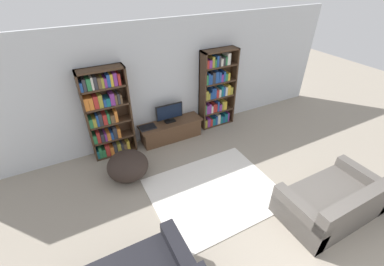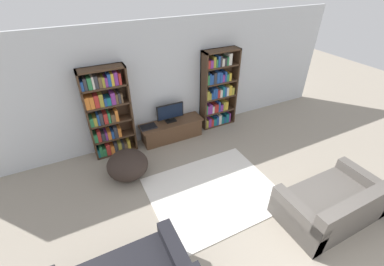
{
  "view_description": "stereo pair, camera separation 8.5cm",
  "coord_description": "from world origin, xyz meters",
  "views": [
    {
      "loc": [
        -1.96,
        -0.7,
        3.48
      ],
      "look_at": [
        -0.02,
        2.98,
        0.7
      ],
      "focal_mm": 24.0,
      "sensor_mm": 36.0,
      "label": 1
    },
    {
      "loc": [
        -1.89,
        -0.74,
        3.48
      ],
      "look_at": [
        -0.02,
        2.98,
        0.7
      ],
      "focal_mm": 24.0,
      "sensor_mm": 36.0,
      "label": 2
    }
  ],
  "objects": [
    {
      "name": "television",
      "position": [
        -0.06,
        3.99,
        0.67
      ],
      "size": [
        0.63,
        0.16,
        0.43
      ],
      "color": "black",
      "rests_on": "tv_stand"
    },
    {
      "name": "tv_stand",
      "position": [
        -0.06,
        3.95,
        0.22
      ],
      "size": [
        1.46,
        0.44,
        0.44
      ],
      "color": "brown",
      "rests_on": "ground_plane"
    },
    {
      "name": "area_rug",
      "position": [
        -0.07,
        2.02,
        0.01
      ],
      "size": [
        2.21,
        1.8,
        0.02
      ],
      "color": "white",
      "rests_on": "ground_plane"
    },
    {
      "name": "laptop",
      "position": [
        -0.6,
        3.97,
        0.45
      ],
      "size": [
        0.36,
        0.25,
        0.03
      ],
      "color": "#28282D",
      "rests_on": "tv_stand"
    },
    {
      "name": "beanbag_ottoman",
      "position": [
        -1.31,
        3.14,
        0.26
      ],
      "size": [
        0.77,
        0.77,
        0.53
      ],
      "primitive_type": "ellipsoid",
      "color": "#2D231E",
      "rests_on": "ground_plane"
    },
    {
      "name": "wall_back",
      "position": [
        0.0,
        4.23,
        1.3
      ],
      "size": [
        8.8,
        0.06,
        2.6
      ],
      "color": "silver",
      "rests_on": "ground_plane"
    },
    {
      "name": "bookshelf_left",
      "position": [
        -1.39,
        4.05,
        0.95
      ],
      "size": [
        0.88,
        0.3,
        1.9
      ],
      "color": "#422D1E",
      "rests_on": "ground_plane"
    },
    {
      "name": "bookshelf_right",
      "position": [
        1.2,
        4.05,
        0.92
      ],
      "size": [
        0.88,
        0.3,
        1.9
      ],
      "color": "#422D1E",
      "rests_on": "ground_plane"
    },
    {
      "name": "couch_right_sofa",
      "position": [
        1.36,
        0.72,
        0.26
      ],
      "size": [
        1.67,
        0.96,
        0.77
      ],
      "color": "#56514C",
      "rests_on": "ground_plane"
    }
  ]
}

